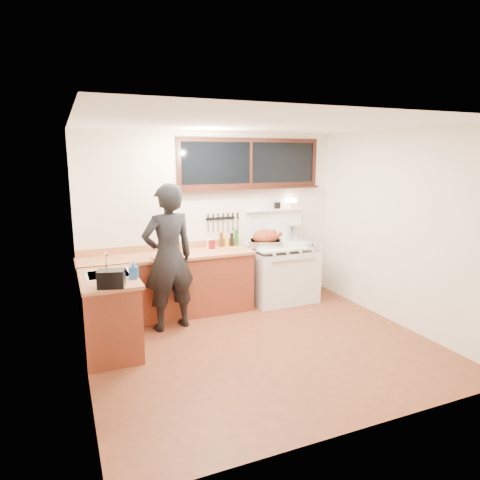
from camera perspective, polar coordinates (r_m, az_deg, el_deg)
name	(u,v)px	position (r m, az deg, el deg)	size (l,w,h in m)	color
ground_plane	(264,347)	(5.32, 3.17, -14.06)	(4.00, 3.50, 0.02)	brown
room_shell	(265,211)	(4.85, 3.38, 3.95)	(4.10, 3.60, 2.65)	#F0E5D0
counter_back	(169,285)	(6.19, -9.51, -5.93)	(2.44, 0.64, 1.00)	maroon
counter_left	(110,313)	(5.28, -17.00, -9.35)	(0.64, 1.09, 0.90)	maroon
sink_unit	(109,279)	(5.23, -17.13, -4.99)	(0.50, 0.45, 0.37)	white
vintage_stove	(282,272)	(6.77, 5.58, -4.21)	(1.02, 0.74, 1.58)	white
back_window	(251,169)	(6.63, 1.47, 9.50)	(2.32, 0.13, 0.77)	black
left_doorway	(86,294)	(3.95, -19.90, -6.81)	(0.02, 1.04, 2.17)	black
knife_strip	(222,219)	(6.52, -2.45, 2.81)	(0.52, 0.03, 0.28)	black
man	(168,258)	(5.61, -9.52, -2.35)	(0.77, 0.58, 1.92)	black
soap_bottle	(134,270)	(4.95, -14.00, -3.87)	(0.12, 0.12, 0.21)	#2259AE
toaster	(111,279)	(4.69, -16.79, -4.97)	(0.31, 0.25, 0.19)	black
cutting_board	(166,253)	(5.93, -9.90, -1.70)	(0.42, 0.34, 0.14)	#B87449
roast_turkey	(266,240)	(6.50, 3.42, 0.05)	(0.59, 0.52, 0.26)	silver
stockpot	(295,232)	(7.02, 7.39, 1.00)	(0.33, 0.33, 0.26)	silver
saucepan	(276,239)	(6.76, 4.78, 0.12)	(0.19, 0.30, 0.13)	silver
pot_lid	(312,245)	(6.61, 9.62, -0.72)	(0.26, 0.26, 0.04)	silver
coffee_tin	(212,244)	(6.35, -3.80, -0.60)	(0.09, 0.08, 0.13)	maroon
pitcher	(209,243)	(6.39, -4.14, -0.44)	(0.10, 0.10, 0.15)	white
bottle_cluster	(230,239)	(6.51, -1.41, 0.11)	(0.30, 0.06, 0.25)	black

